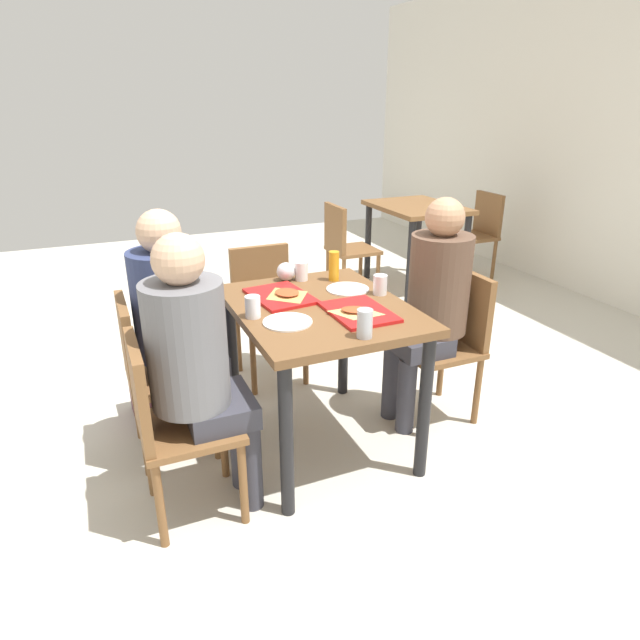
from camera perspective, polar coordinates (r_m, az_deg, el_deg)
ground_plane at (r=3.00m, az=-0.00°, el=-12.63°), size 10.00×10.00×0.02m
main_table at (r=2.68m, az=-0.00°, el=-0.79°), size 0.99×0.80×0.78m
chair_near_left at (r=2.80m, az=-17.03°, el=-4.70°), size 0.40×0.40×0.83m
chair_near_right at (r=2.37m, az=-15.48°, el=-9.76°), size 0.40×0.40×0.83m
chair_far_side at (r=3.12m, az=13.37°, el=-1.51°), size 0.40×0.40×0.83m
chair_left_end at (r=3.51m, az=-5.67°, el=1.73°), size 0.40×0.40×0.83m
person_in_red at (r=2.72m, az=-14.70°, el=0.40°), size 0.32×0.42×1.24m
person_in_brown_jacket at (r=2.27m, az=-12.62°, el=-3.86°), size 0.32×0.42×1.24m
person_far_side at (r=2.95m, az=11.58°, el=2.43°), size 0.32×0.42×1.24m
tray_red_near at (r=2.74m, az=-4.12°, el=2.48°), size 0.39×0.30×0.02m
tray_red_far at (r=2.53m, az=4.04°, el=0.84°), size 0.36×0.26×0.02m
paper_plate_center at (r=2.85m, az=2.89°, el=3.22°), size 0.22×0.22×0.01m
paper_plate_near_edge at (r=2.43m, az=-3.38°, el=-0.20°), size 0.22×0.22×0.01m
pizza_slice_a at (r=2.72m, az=-3.43°, el=2.75°), size 0.21×0.19×0.02m
pizza_slice_b at (r=2.50m, az=3.73°, el=0.94°), size 0.21×0.23×0.02m
plastic_cup_a at (r=2.78m, az=6.25°, el=3.65°), size 0.07×0.07×0.10m
plastic_cup_b at (r=2.49m, az=-6.97°, el=1.36°), size 0.07×0.07×0.10m
plastic_cup_c at (r=2.99m, az=-1.95°, el=5.08°), size 0.07×0.07×0.10m
soda_can at (r=2.27m, az=4.66°, el=-0.37°), size 0.07×0.07×0.12m
condiment_bottle at (r=2.97m, az=1.45°, el=5.60°), size 0.06×0.06×0.16m
foil_bundle at (r=2.98m, az=-3.55°, el=5.02°), size 0.10×0.10×0.10m
handbag at (r=3.27m, az=-17.42°, el=-7.55°), size 0.33×0.17×0.28m
background_table at (r=5.26m, az=9.94°, el=10.20°), size 0.90×0.70×0.78m
background_chair_near at (r=4.94m, az=2.57°, el=7.87°), size 0.40×0.40×0.83m
background_chair_far at (r=5.72m, az=16.12°, el=9.01°), size 0.40×0.40×0.83m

